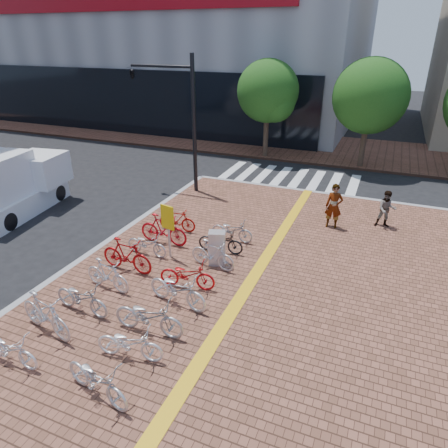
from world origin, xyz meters
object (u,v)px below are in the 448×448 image
at_px(bike_2, 82,298).
at_px(bike_8, 97,379).
at_px(bike_7, 177,220).
at_px(bike_9, 130,343).
at_px(pedestrian_b, 386,209).
at_px(bike_15, 232,230).
at_px(bike_1, 45,314).
at_px(box_truck, 12,185).
at_px(utility_box, 217,248).
at_px(bike_5, 147,244).
at_px(bike_6, 163,229).
at_px(bike_0, 9,349).
at_px(bike_10, 149,316).
at_px(pedestrian_a, 334,206).
at_px(traffic_light_pole, 165,98).
at_px(bike_12, 187,275).
at_px(yellow_sign, 168,222).
at_px(bike_4, 127,255).
at_px(bike_14, 221,241).
at_px(bike_13, 213,254).
at_px(bike_3, 107,275).
at_px(bike_11, 177,289).

bearing_deg(bike_2, bike_8, -130.50).
xyz_separation_m(bike_7, bike_9, (2.32, -6.64, -0.02)).
bearing_deg(pedestrian_b, bike_15, -155.70).
distance_m(bike_1, box_truck, 9.52).
bearing_deg(utility_box, bike_5, -171.73).
xyz_separation_m(bike_2, bike_6, (0.02, 4.49, 0.11)).
relative_size(bike_8, bike_15, 1.12).
height_order(bike_1, bike_8, bike_1).
bearing_deg(bike_5, bike_0, -179.02).
bearing_deg(box_truck, utility_box, -4.99).
distance_m(bike_10, pedestrian_b, 10.74).
relative_size(bike_9, pedestrian_a, 0.93).
bearing_deg(bike_6, traffic_light_pole, 27.11).
height_order(bike_7, bike_12, bike_7).
distance_m(bike_2, yellow_sign, 3.83).
xyz_separation_m(bike_4, bike_6, (0.13, 2.15, 0.00)).
relative_size(bike_10, yellow_sign, 0.99).
distance_m(bike_6, bike_14, 2.25).
bearing_deg(bike_5, bike_9, -149.83).
xyz_separation_m(bike_0, traffic_light_pole, (-2.64, 12.33, 4.02)).
relative_size(bike_1, bike_13, 1.18).
bearing_deg(bike_15, utility_box, -174.99).
relative_size(bike_3, traffic_light_pole, 0.26).
bearing_deg(bike_5, traffic_light_pole, 25.15).
bearing_deg(bike_6, bike_7, 2.55).
bearing_deg(bike_1, box_truck, 63.45).
relative_size(bike_9, bike_12, 0.96).
height_order(bike_0, bike_11, bike_11).
height_order(bike_3, pedestrian_b, pedestrian_b).
bearing_deg(bike_14, bike_9, 176.10).
xyz_separation_m(bike_12, bike_14, (0.07, 2.48, -0.02)).
bearing_deg(bike_6, bike_14, -84.97).
xyz_separation_m(bike_11, traffic_light_pole, (-5.20, 8.76, 3.93)).
distance_m(bike_10, box_truck, 11.08).
bearing_deg(bike_11, bike_1, 141.96).
bearing_deg(bike_7, bike_12, -151.11).
height_order(bike_6, bike_14, bike_6).
bearing_deg(yellow_sign, bike_4, -122.95).
height_order(bike_10, bike_11, bike_11).
xyz_separation_m(bike_9, pedestrian_a, (3.36, 9.38, 0.47)).
height_order(bike_6, bike_12, bike_6).
xyz_separation_m(bike_13, box_truck, (-10.16, 1.18, 0.66)).
distance_m(bike_8, bike_15, 7.93).
relative_size(bike_7, utility_box, 1.29).
height_order(bike_5, bike_14, bike_14).
bearing_deg(bike_7, bike_2, 176.38).
bearing_deg(bike_13, pedestrian_b, -35.06).
relative_size(bike_12, bike_15, 1.06).
height_order(bike_1, yellow_sign, yellow_sign).
bearing_deg(bike_0, bike_10, -49.34).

